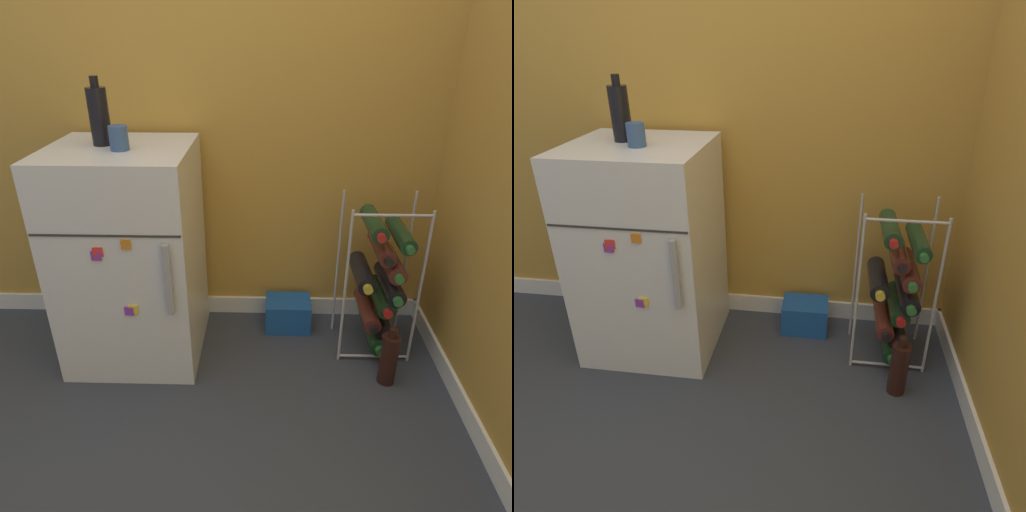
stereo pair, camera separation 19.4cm
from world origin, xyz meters
TOP-DOWN VIEW (x-y plane):
  - ground_plane at (0.00, 0.00)m, footprint 14.00×14.00m
  - wall_back at (0.00, 0.69)m, footprint 6.66×0.07m
  - mini_fridge at (-0.51, 0.37)m, footprint 0.55×0.56m
  - wine_rack at (0.56, 0.40)m, footprint 0.32×0.33m
  - soda_box at (0.17, 0.54)m, footprint 0.22×0.17m
  - fridge_top_cup at (-0.48, 0.32)m, footprint 0.07×0.07m
  - fridge_top_bottle at (-0.57, 0.40)m, footprint 0.07×0.07m
  - loose_bottle_floor at (0.57, 0.15)m, footprint 0.07×0.07m

SIDE VIEW (x-z plane):
  - ground_plane at x=0.00m, z-range 0.00..0.00m
  - soda_box at x=0.17m, z-range 0.00..0.15m
  - loose_bottle_floor at x=0.57m, z-range -0.02..0.25m
  - wine_rack at x=0.56m, z-range -0.02..0.69m
  - mini_fridge at x=-0.51m, z-range 0.00..0.93m
  - fridge_top_cup at x=-0.48m, z-range 0.93..1.02m
  - fridge_top_bottle at x=-0.57m, z-range 0.92..1.17m
  - wall_back at x=0.00m, z-range -0.01..2.49m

